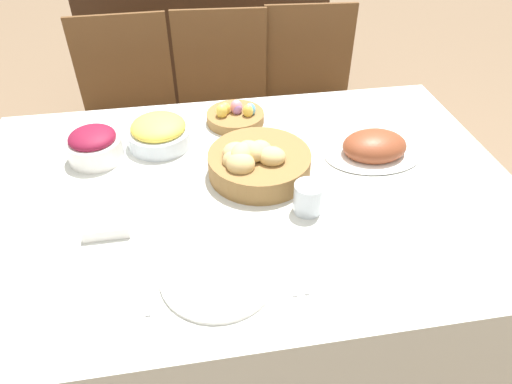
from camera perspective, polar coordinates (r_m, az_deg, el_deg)
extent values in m
plane|color=#7F664C|center=(1.84, -1.10, -17.53)|extent=(12.00, 12.00, 0.00)
cube|color=silver|center=(1.54, -1.27, -10.04)|extent=(1.55, 1.04, 0.74)
cylinder|color=brown|center=(2.12, 2.34, 0.86)|extent=(0.03, 0.03, 0.44)
cylinder|color=brown|center=(2.20, 12.44, 1.38)|extent=(0.03, 0.03, 0.44)
cylinder|color=brown|center=(2.43, 1.25, 6.53)|extent=(0.03, 0.03, 0.44)
cylinder|color=brown|center=(2.50, 10.19, 6.84)|extent=(0.03, 0.03, 0.44)
cube|color=brown|center=(2.18, 7.02, 9.06)|extent=(0.45, 0.45, 0.02)
cube|color=brown|center=(2.25, 6.54, 16.84)|extent=(0.42, 0.05, 0.45)
cylinder|color=brown|center=(2.12, -19.49, -1.75)|extent=(0.03, 0.03, 0.44)
cylinder|color=brown|center=(2.08, -9.03, -0.51)|extent=(0.03, 0.03, 0.44)
cylinder|color=brown|center=(2.43, -18.80, 4.16)|extent=(0.03, 0.03, 0.44)
cylinder|color=brown|center=(2.40, -9.66, 5.34)|extent=(0.03, 0.03, 0.44)
cube|color=brown|center=(2.12, -15.27, 6.97)|extent=(0.43, 0.43, 0.02)
cube|color=brown|center=(2.19, -16.24, 14.93)|extent=(0.42, 0.03, 0.45)
cylinder|color=brown|center=(2.09, -8.79, -0.31)|extent=(0.03, 0.03, 0.44)
cylinder|color=brown|center=(2.09, 1.83, 0.30)|extent=(0.03, 0.03, 0.44)
cylinder|color=brown|center=(2.40, -8.53, 5.57)|extent=(0.03, 0.03, 0.44)
cylinder|color=brown|center=(2.41, 0.75, 6.10)|extent=(0.03, 0.03, 0.44)
cube|color=brown|center=(2.11, -3.96, 8.19)|extent=(0.45, 0.45, 0.02)
cube|color=brown|center=(2.18, -4.44, 16.22)|extent=(0.42, 0.05, 0.45)
cube|color=#3D2616|center=(2.98, -6.25, 17.39)|extent=(1.39, 0.44, 0.88)
cylinder|color=olive|center=(1.32, 0.43, 3.55)|extent=(0.30, 0.30, 0.07)
ellipsoid|color=tan|center=(1.24, -1.95, 3.56)|extent=(0.09, 0.09, 0.06)
ellipsoid|color=tan|center=(1.27, -0.66, 5.10)|extent=(0.10, 0.10, 0.06)
ellipsoid|color=tan|center=(1.26, -2.67, 4.01)|extent=(0.08, 0.07, 0.06)
ellipsoid|color=tan|center=(1.28, -2.56, 4.99)|extent=(0.08, 0.08, 0.05)
ellipsoid|color=tan|center=(1.26, 1.98, 4.47)|extent=(0.10, 0.09, 0.05)
ellipsoid|color=tan|center=(1.29, 0.50, 5.21)|extent=(0.09, 0.09, 0.06)
ellipsoid|color=tan|center=(1.26, -1.74, 4.82)|extent=(0.09, 0.10, 0.06)
cylinder|color=olive|center=(1.57, -2.60, 9.29)|extent=(0.19, 0.19, 0.03)
ellipsoid|color=#F4D151|center=(1.54, -4.31, 10.02)|extent=(0.04, 0.04, 0.05)
ellipsoid|color=pink|center=(1.56, -2.47, 10.55)|extent=(0.04, 0.04, 0.05)
ellipsoid|color=#60B2E0|center=(1.55, -0.71, 10.28)|extent=(0.04, 0.04, 0.05)
ellipsoid|color=#B27AD1|center=(1.56, -2.40, 10.40)|extent=(0.04, 0.04, 0.05)
ellipsoid|color=#F4D151|center=(1.56, -3.88, 10.34)|extent=(0.03, 0.03, 0.04)
ellipsoid|color=#F4D151|center=(1.54, -1.00, 10.09)|extent=(0.04, 0.04, 0.05)
ellipsoid|color=white|center=(1.45, 14.40, 4.63)|extent=(0.30, 0.21, 0.01)
ellipsoid|color=brown|center=(1.44, 14.58, 5.58)|extent=(0.20, 0.15, 0.09)
cylinder|color=silver|center=(1.48, -11.94, 6.76)|extent=(0.20, 0.20, 0.05)
ellipsoid|color=#F4DB4C|center=(1.46, -12.14, 8.00)|extent=(0.17, 0.17, 0.06)
cylinder|color=white|center=(1.46, -19.46, 5.07)|extent=(0.16, 0.16, 0.07)
ellipsoid|color=maroon|center=(1.44, -19.82, 6.44)|extent=(0.14, 0.14, 0.05)
cylinder|color=white|center=(1.05, -4.73, -10.21)|extent=(0.27, 0.27, 0.01)
cube|color=silver|center=(1.06, -13.36, -11.12)|extent=(0.01, 0.17, 0.00)
cube|color=silver|center=(1.07, 3.81, -9.26)|extent=(0.01, 0.17, 0.00)
cube|color=silver|center=(1.08, 5.39, -9.04)|extent=(0.01, 0.17, 0.00)
cylinder|color=silver|center=(1.19, 6.54, -0.73)|extent=(0.08, 0.08, 0.08)
cube|color=white|center=(1.20, -18.10, -4.10)|extent=(0.11, 0.07, 0.03)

